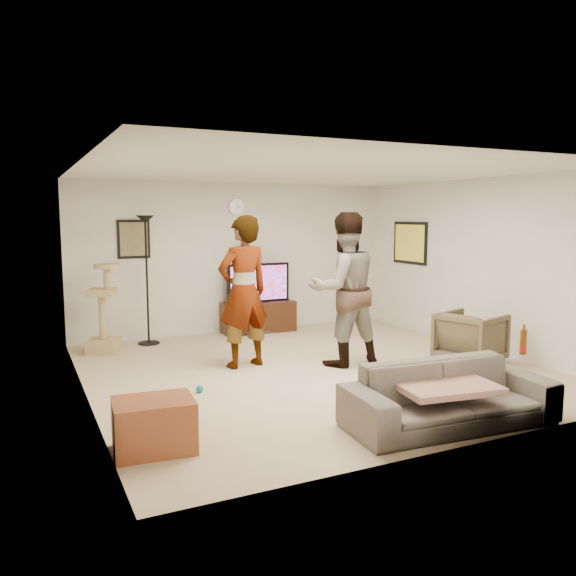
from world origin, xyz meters
name	(u,v)px	position (x,y,z in m)	size (l,w,h in m)	color
floor	(312,370)	(0.00, 0.00, -0.01)	(5.50, 5.50, 0.02)	#C4B689
ceiling	(313,171)	(0.00, 0.00, 2.51)	(5.50, 5.50, 0.02)	silver
wall_back	(236,258)	(0.00, 2.75, 1.25)	(5.50, 0.04, 2.50)	silver
wall_front	(469,302)	(0.00, -2.75, 1.25)	(5.50, 0.04, 2.50)	silver
wall_left	(82,284)	(-2.75, 0.00, 1.25)	(0.04, 5.50, 2.50)	silver
wall_right	(478,265)	(2.75, 0.00, 1.25)	(0.04, 5.50, 2.50)	silver
wall_clock	(236,207)	(0.00, 2.72, 2.10)	(0.26, 0.26, 0.04)	silver
wall_speaker	(238,251)	(0.00, 2.69, 1.38)	(0.25, 0.10, 0.10)	black
picture_back	(134,239)	(-1.70, 2.73, 1.60)	(0.42, 0.03, 0.52)	#6A6644
picture_right	(410,243)	(2.73, 1.60, 1.50)	(0.03, 0.78, 0.62)	#FFF950
tv_stand	(258,317)	(0.29, 2.50, 0.26)	(1.23, 0.45, 0.51)	black
console_box	(261,335)	(0.18, 2.11, 0.04)	(0.40, 0.30, 0.07)	silver
tv	(258,283)	(0.29, 2.50, 0.84)	(1.10, 0.08, 0.65)	black
tv_screen	(259,283)	(0.29, 2.46, 0.84)	(1.01, 0.01, 0.58)	#6A4AE5
floor_lamp	(147,280)	(-1.59, 2.38, 0.98)	(0.32, 0.32, 1.97)	black
cat_tree	(102,308)	(-2.29, 2.09, 0.65)	(0.41, 0.41, 1.29)	tan
person_left	(243,292)	(-0.74, 0.51, 0.98)	(0.72, 0.47, 1.97)	#B2B2B2
person_right	(344,289)	(0.49, 0.05, 1.00)	(0.98, 0.76, 2.01)	teal
sofa	(450,395)	(0.23, -2.30, 0.29)	(2.00, 0.78, 0.58)	#59534B
throw_blanket	(444,385)	(0.16, -2.30, 0.39)	(0.90, 0.70, 0.06)	tan
beer_bottle	(523,342)	(1.15, -2.30, 0.71)	(0.06, 0.06, 0.25)	#5D2E06
armchair	(471,338)	(2.04, -0.65, 0.35)	(0.74, 0.76, 0.69)	#483E2C
side_table	(154,425)	(-2.40, -1.69, 0.22)	(0.66, 0.49, 0.44)	brown
toy_ball	(200,389)	(-1.60, -0.32, 0.04)	(0.08, 0.08, 0.08)	#097391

